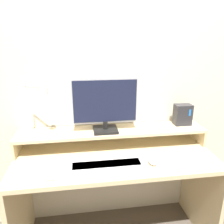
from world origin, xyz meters
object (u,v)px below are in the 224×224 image
at_px(monitor, 105,104).
at_px(remote_control, 50,172).
at_px(desk_lamp, 35,112).
at_px(keyboard, 107,165).
at_px(mouse, 152,161).
at_px(router_dock, 183,115).

distance_m(monitor, remote_control, 0.58).
bearing_deg(desk_lamp, remote_control, -69.32).
distance_m(keyboard, mouse, 0.30).
height_order(keyboard, remote_control, keyboard).
distance_m(monitor, mouse, 0.51).
bearing_deg(remote_control, monitor, 37.29).
xyz_separation_m(monitor, mouse, (0.28, -0.27, -0.33)).
xyz_separation_m(router_dock, mouse, (-0.34, -0.31, -0.21)).
bearing_deg(router_dock, keyboard, -155.03).
bearing_deg(router_dock, remote_control, -161.78).
relative_size(desk_lamp, mouse, 3.95).
bearing_deg(monitor, keyboard, -94.82).
bearing_deg(keyboard, mouse, -2.36).
relative_size(monitor, desk_lamp, 1.34).
distance_m(mouse, remote_control, 0.65).
bearing_deg(router_dock, monitor, -176.28).
xyz_separation_m(desk_lamp, keyboard, (0.46, -0.24, -0.30)).
bearing_deg(mouse, monitor, 136.09).
xyz_separation_m(keyboard, remote_control, (-0.35, -0.03, -0.00)).
relative_size(monitor, keyboard, 0.99).
relative_size(keyboard, mouse, 5.33).
bearing_deg(remote_control, router_dock, 18.22).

